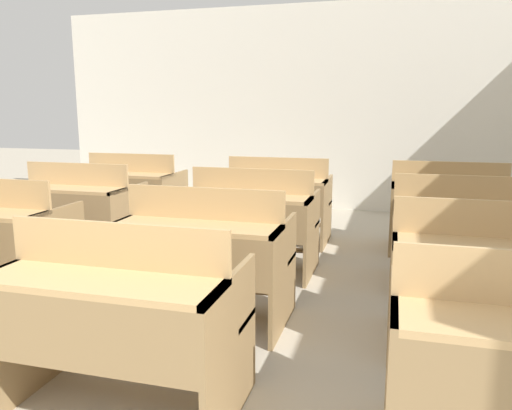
# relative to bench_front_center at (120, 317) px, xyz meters

# --- Properties ---
(wall_back) EXTENTS (7.15, 0.06, 2.83)m
(wall_back) POSITION_rel_bench_front_center_xyz_m (-0.17, 5.19, 0.95)
(wall_back) COLOR white
(wall_back) RESTS_ON ground_plane
(bench_front_center) EXTENTS (1.08, 0.70, 0.91)m
(bench_front_center) POSITION_rel_bench_front_center_xyz_m (0.00, 0.00, 0.00)
(bench_front_center) COLOR #94764C
(bench_front_center) RESTS_ON ground_plane
(bench_second_center) EXTENTS (1.08, 0.70, 0.91)m
(bench_second_center) POSITION_rel_bench_front_center_xyz_m (0.01, 1.06, 0.00)
(bench_second_center) COLOR #94764B
(bench_second_center) RESTS_ON ground_plane
(bench_second_right) EXTENTS (1.08, 0.70, 0.91)m
(bench_second_right) POSITION_rel_bench_front_center_xyz_m (1.73, 1.05, 0.00)
(bench_second_right) COLOR #95774D
(bench_second_right) RESTS_ON ground_plane
(bench_third_left) EXTENTS (1.08, 0.70, 0.91)m
(bench_third_left) POSITION_rel_bench_front_center_xyz_m (-1.70, 2.15, 0.00)
(bench_third_left) COLOR #9A7B51
(bench_third_left) RESTS_ON ground_plane
(bench_third_center) EXTENTS (1.08, 0.70, 0.91)m
(bench_third_center) POSITION_rel_bench_front_center_xyz_m (0.02, 2.15, 0.00)
(bench_third_center) COLOR #96774D
(bench_third_center) RESTS_ON ground_plane
(bench_third_right) EXTENTS (1.08, 0.70, 0.91)m
(bench_third_right) POSITION_rel_bench_front_center_xyz_m (1.73, 2.15, 0.00)
(bench_third_right) COLOR #93754A
(bench_third_right) RESTS_ON ground_plane
(bench_back_left) EXTENTS (1.08, 0.70, 0.91)m
(bench_back_left) POSITION_rel_bench_front_center_xyz_m (-1.72, 3.20, 0.00)
(bench_back_left) COLOR #98794F
(bench_back_left) RESTS_ON ground_plane
(bench_back_center) EXTENTS (1.08, 0.70, 0.91)m
(bench_back_center) POSITION_rel_bench_front_center_xyz_m (0.00, 3.20, 0.00)
(bench_back_center) COLOR #997A50
(bench_back_center) RESTS_ON ground_plane
(bench_back_right) EXTENTS (1.08, 0.70, 0.91)m
(bench_back_right) POSITION_rel_bench_front_center_xyz_m (1.71, 3.21, 0.00)
(bench_back_right) COLOR olive
(bench_back_right) RESTS_ON ground_plane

